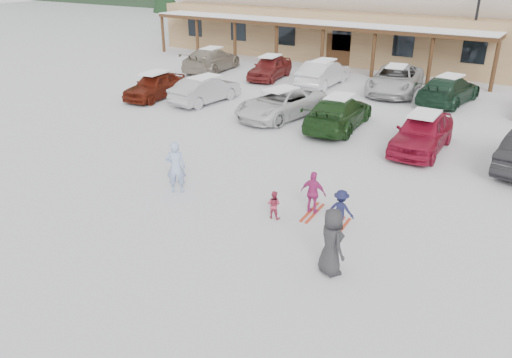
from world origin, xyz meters
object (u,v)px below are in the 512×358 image
Objects in this scene: day_lodge at (343,2)px; bystander_dark at (332,242)px; parked_car_0 at (155,85)px; parked_car_4 at (422,132)px; parked_car_8 at (270,67)px; parked_car_9 at (323,73)px; parked_car_7 at (212,60)px; parked_car_2 at (281,103)px; adult_skier at (176,167)px; parked_car_11 at (449,90)px; parked_car_3 at (339,112)px; lamp_post at (475,25)px; toddler_red at (274,205)px; parked_car_1 at (205,90)px; parked_car_10 at (395,80)px; child_magenta at (313,193)px; child_navy at (341,210)px.

day_lodge is 31.61m from bystander_dark.
day_lodge is 7.06× the size of parked_car_0.
parked_car_8 is at bearing 144.73° from parked_car_4.
day_lodge is 6.30× the size of parked_car_9.
parked_car_9 is at bearing -27.74° from bystander_dark.
day_lodge is 12.14m from parked_car_9.
bystander_dark reaches higher than parked_car_7.
adult_skier is at bearing -71.27° from parked_car_2.
parked_car_7 is at bearing 7.81° from parked_car_11.
parked_car_11 is at bearing 58.91° from parked_car_2.
parked_car_3 is 14.22m from parked_car_7.
lamp_post is at bearing -134.03° from adult_skier.
parked_car_1 reaches higher than toddler_red.
parked_car_8 is (-4.90, 6.99, 0.03)m from parked_car_2.
lamp_post reaches higher than parked_car_7.
parked_car_10 reaches higher than parked_car_8.
adult_skier reaches higher than parked_car_7.
parked_car_0 reaches higher than parked_car_2.
parked_car_0 is at bearing 95.03° from parked_car_7.
parked_car_4 is (1.15, 7.17, 0.09)m from child_magenta.
parked_car_10 reaches higher than parked_car_4.
day_lodge reaches higher than bystander_dark.
day_lodge is 13.58m from parked_car_10.
lamp_post is at bearing -94.11° from child_magenta.
child_magenta is at bearing -139.97° from toddler_red.
parked_car_1 reaches higher than child_navy.
parked_car_11 is at bearing -95.53° from child_magenta.
child_magenta is 0.30× the size of parked_car_4.
parked_car_7 is at bearing -111.16° from day_lodge.
child_navy is at bearing 153.12° from adult_skier.
adult_skier reaches higher than toddler_red.
parked_car_1 is 7.77m from parked_car_9.
child_magenta is at bearing -19.40° from bystander_dark.
bystander_dark is 0.34× the size of parked_car_11.
lamp_post is 1.43× the size of parked_car_0.
parked_car_9 reaches higher than parked_car_1.
lamp_post is 21.93m from child_magenta.
parked_car_11 reaches higher than child_navy.
child_magenta is at bearing 96.14° from parked_car_11.
parked_car_7 is 4.54m from parked_car_8.
child_navy is 0.28× the size of parked_car_8.
parked_car_2 is 3.00m from parked_car_3.
toddler_red is 0.73× the size of child_navy.
parked_car_4 is 0.81× the size of parked_car_10.
child_navy is (11.94, -26.68, -3.35)m from day_lodge.
child_magenta is 0.29× the size of parked_car_9.
day_lodge reaches higher than parked_car_2.
bystander_dark reaches higher than parked_car_11.
parked_car_7 is 15.53m from parked_car_11.
day_lodge is 5.28× the size of parked_car_10.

